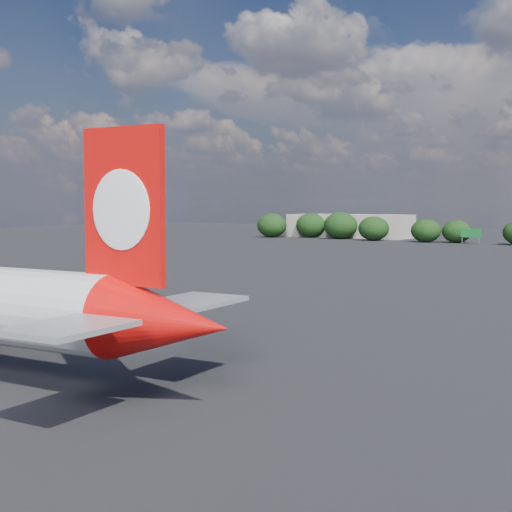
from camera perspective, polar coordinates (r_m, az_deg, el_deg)
The scene contains 4 objects.
ground at distance 103.23m, azimuth 7.45°, elevation -2.42°, with size 500.00×500.00×0.00m, color black.
terminal_building at distance 249.80m, azimuth 7.52°, elevation 2.40°, with size 42.00×16.00×8.00m.
highway_sign at distance 217.57m, azimuth 16.80°, elevation 1.76°, with size 6.00×0.30×4.50m.
horizon_treeline at distance 217.54m, azimuth 19.79°, elevation 1.87°, with size 202.58×15.97×8.95m.
Camera 1 is at (45.37, -31.95, 11.94)m, focal length 50.00 mm.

